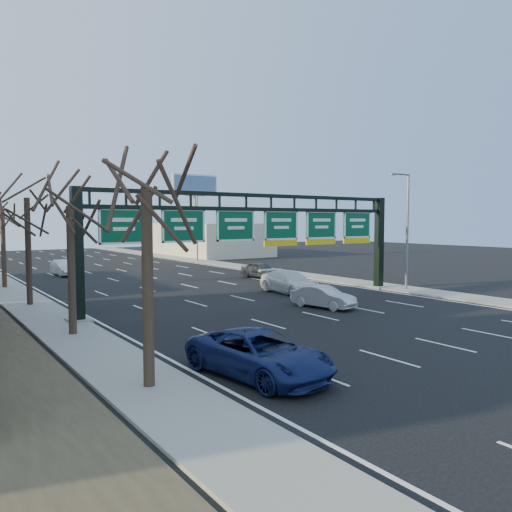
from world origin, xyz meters
TOP-DOWN VIEW (x-y plane):
  - ground at (0.00, 0.00)m, footprint 160.00×160.00m
  - sidewalk_left at (-12.80, 20.00)m, footprint 3.00×120.00m
  - sidewalk_right at (12.80, 20.00)m, footprint 3.00×120.00m
  - lane_markings at (0.00, 20.00)m, footprint 21.60×120.00m
  - sign_gantry at (0.16, 8.00)m, footprint 24.60×1.20m
  - building_right_distant at (20.00, 50.00)m, footprint 12.00×20.00m
  - tree_near at (-12.80, -4.00)m, footprint 3.60×3.60m
  - tree_gantry at (-12.80, 5.00)m, footprint 3.60×3.60m
  - tree_mid at (-12.80, 15.00)m, footprint 3.60×3.60m
  - tree_far at (-12.80, 25.00)m, footprint 3.60×3.60m
  - streetlight_near at (12.47, 6.00)m, footprint 2.15×0.22m
  - streetlight_far at (12.47, 40.00)m, footprint 2.15×0.22m
  - billboard_right at (15.00, 44.98)m, footprint 7.00×0.50m
  - traffic_signal_mast at (5.69, 55.00)m, footprint 10.16×0.54m
  - car_blue_suv at (-9.14, -4.95)m, footprint 3.40×6.06m
  - car_silver_sedan at (2.01, 3.92)m, footprint 2.34×4.34m
  - car_white_wagon at (4.28, 10.05)m, footprint 2.55×5.79m
  - car_grey_far at (8.32, 19.48)m, footprint 2.20×4.53m
  - car_silver_distant at (-6.48, 32.12)m, footprint 1.73×4.71m

SIDE VIEW (x-z plane):
  - ground at x=0.00m, z-range 0.00..0.00m
  - lane_markings at x=0.00m, z-range 0.00..0.01m
  - sidewalk_left at x=-12.80m, z-range 0.00..0.12m
  - sidewalk_right at x=12.80m, z-range 0.00..0.12m
  - car_silver_sedan at x=2.01m, z-range 0.00..1.36m
  - car_grey_far at x=8.32m, z-range 0.00..1.49m
  - car_silver_distant at x=-6.48m, z-range 0.00..1.54m
  - car_blue_suv at x=-9.14m, z-range 0.00..1.60m
  - car_white_wagon at x=4.28m, z-range 0.00..1.66m
  - building_right_distant at x=20.00m, z-range 0.00..5.00m
  - sign_gantry at x=0.16m, z-range 1.03..8.23m
  - streetlight_near at x=12.47m, z-range 0.58..9.58m
  - streetlight_far at x=12.47m, z-range 0.58..9.58m
  - traffic_signal_mast at x=5.69m, z-range 2.00..9.00m
  - tree_gantry at x=-12.80m, z-range 2.87..11.35m
  - tree_near at x=-12.80m, z-range 3.05..11.91m
  - tree_far at x=-12.80m, z-range 3.05..11.91m
  - tree_mid at x=-12.80m, z-range 3.23..12.47m
  - billboard_right at x=15.00m, z-range 3.06..15.06m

